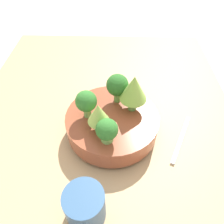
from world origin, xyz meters
The scene contains 10 objects.
ground_plane centered at (0.00, 0.00, 0.00)m, with size 6.00×6.00×0.00m, color beige.
table centered at (0.00, 0.00, 0.02)m, with size 1.12×0.81×0.05m.
bowl centered at (0.00, -0.03, 0.09)m, with size 0.25×0.25×0.07m.
broccoli_floret_right centered at (0.06, -0.04, 0.17)m, with size 0.06×0.06×0.09m.
broccoli_floret_back centered at (0.00, 0.03, 0.16)m, with size 0.05×0.05×0.08m.
broccoli_floret_left centered at (-0.08, -0.02, 0.15)m, with size 0.05×0.05×0.06m.
romanesco_piece_far centered at (-0.05, 0.00, 0.17)m, with size 0.05×0.05×0.08m.
romanesco_piece_near centered at (0.03, -0.08, 0.18)m, with size 0.07×0.07×0.11m.
cup centered at (-0.22, 0.02, 0.09)m, with size 0.08×0.08×0.09m.
fork centered at (-0.02, -0.22, 0.05)m, with size 0.16×0.08×0.01m.
Camera 1 is at (-0.39, -0.04, 0.53)m, focal length 35.00 mm.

